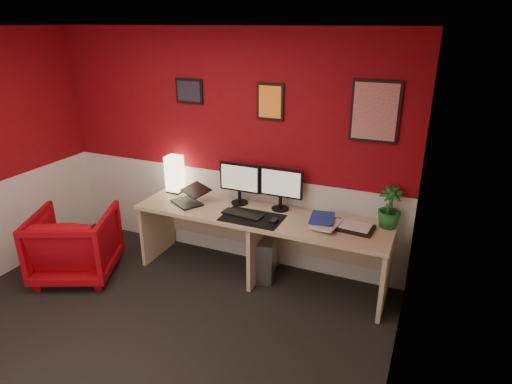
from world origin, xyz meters
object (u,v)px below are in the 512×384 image
at_px(potted_plant, 390,207).
at_px(zen_tray, 354,228).
at_px(desk, 260,247).
at_px(laptop, 186,194).
at_px(monitor_right, 281,183).
at_px(armchair, 75,244).
at_px(monitor_left, 239,178).
at_px(shoji_lamp, 175,175).
at_px(pc_tower, 266,256).

bearing_deg(potted_plant, zen_tray, -147.64).
distance_m(desk, laptop, 0.95).
xyz_separation_m(monitor_right, armchair, (-1.95, -0.90, -0.66)).
bearing_deg(laptop, desk, 33.99).
height_order(monitor_left, zen_tray, monitor_left).
bearing_deg(desk, shoji_lamp, 169.70).
distance_m(laptop, monitor_right, 1.01).
height_order(laptop, monitor_left, monitor_left).
height_order(shoji_lamp, pc_tower, shoji_lamp).
bearing_deg(armchair, desk, 176.81).
distance_m(potted_plant, armchair, 3.21).
bearing_deg(potted_plant, desk, -169.89).
distance_m(shoji_lamp, monitor_left, 0.82).
bearing_deg(armchair, pc_tower, 178.43).
relative_size(shoji_lamp, potted_plant, 1.01).
bearing_deg(laptop, armchair, -115.51).
xyz_separation_m(monitor_left, potted_plant, (1.52, 0.04, -0.09)).
bearing_deg(laptop, potted_plant, 38.07).
xyz_separation_m(monitor_left, pc_tower, (0.35, -0.10, -0.80)).
bearing_deg(monitor_left, desk, -30.05).
distance_m(monitor_left, monitor_right, 0.45).
height_order(desk, shoji_lamp, shoji_lamp).
relative_size(pc_tower, armchair, 0.56).
relative_size(desk, pc_tower, 5.78).
height_order(desk, monitor_left, monitor_left).
distance_m(shoji_lamp, monitor_right, 1.27).
bearing_deg(laptop, pc_tower, 38.84).
xyz_separation_m(shoji_lamp, pc_tower, (1.16, -0.13, -0.70)).
bearing_deg(shoji_lamp, laptop, -39.96).
bearing_deg(zen_tray, potted_plant, 32.36).
height_order(monitor_right, zen_tray, monitor_right).
relative_size(potted_plant, pc_tower, 0.88).
relative_size(desk, zen_tray, 7.43).
distance_m(monitor_right, potted_plant, 1.08).
bearing_deg(monitor_right, pc_tower, -129.96).
distance_m(desk, zen_tray, 1.01).
height_order(desk, monitor_right, monitor_right).
relative_size(shoji_lamp, monitor_right, 0.69).
height_order(monitor_left, monitor_right, same).
bearing_deg(laptop, shoji_lamp, 170.73).
bearing_deg(shoji_lamp, pc_tower, -6.29).
relative_size(desk, armchair, 3.25).
xyz_separation_m(potted_plant, pc_tower, (-1.18, -0.14, -0.70)).
bearing_deg(potted_plant, pc_tower, -173.17).
distance_m(shoji_lamp, potted_plant, 2.34).
bearing_deg(pc_tower, potted_plant, -3.91).
bearing_deg(potted_plant, monitor_right, -179.09).
bearing_deg(monitor_left, shoji_lamp, 178.25).
xyz_separation_m(zen_tray, armchair, (-2.74, -0.74, -0.38)).
bearing_deg(zen_tray, shoji_lamp, 175.42).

